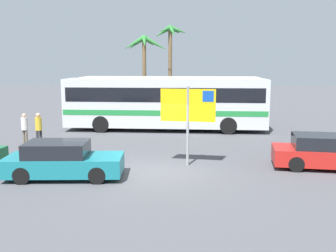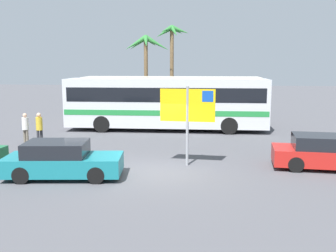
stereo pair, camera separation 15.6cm
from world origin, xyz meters
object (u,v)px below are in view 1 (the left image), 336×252
bus_front_coach (165,101)px  pedestrian_crossing_lot (39,127)px  ferry_sign (189,108)px  pedestrian_by_bus (25,127)px  car_teal (63,161)px  bus_rear_coach (170,97)px  car_red (327,152)px

bus_front_coach → pedestrian_crossing_lot: 7.95m
ferry_sign → pedestrian_by_bus: size_ratio=1.98×
car_teal → bus_rear_coach: bearing=73.3°
car_teal → pedestrian_crossing_lot: (-3.05, 5.23, 0.35)m
ferry_sign → car_red: bearing=5.1°
ferry_sign → car_red: 5.69m
pedestrian_by_bus → car_red: bearing=-80.5°
bus_rear_coach → pedestrian_crossing_lot: size_ratio=7.27×
bus_front_coach → car_teal: (-2.83, -10.52, -1.15)m
car_red → pedestrian_by_bus: size_ratio=2.72×
car_red → pedestrian_by_bus: (-13.79, 3.37, 0.31)m
bus_rear_coach → pedestrian_crossing_lot: bus_rear_coach is taller
bus_front_coach → ferry_sign: ferry_sign is taller
bus_front_coach → bus_rear_coach: same height
bus_front_coach → pedestrian_crossing_lot: bus_front_coach is taller
bus_rear_coach → car_red: bearing=-59.3°
car_teal → pedestrian_crossing_lot: pedestrian_crossing_lot is taller
pedestrian_by_bus → ferry_sign: bearing=-88.6°
pedestrian_by_bus → pedestrian_crossing_lot: bearing=-81.6°
pedestrian_crossing_lot → bus_front_coach: bearing=-96.7°
bus_rear_coach → pedestrian_crossing_lot: (-5.88, -8.79, -0.80)m
car_teal → pedestrian_by_bus: 6.69m
car_red → pedestrian_crossing_lot: size_ratio=2.62×
bus_front_coach → pedestrian_crossing_lot: size_ratio=7.27×
car_red → car_teal: 10.13m
car_red → pedestrian_by_bus: bearing=171.8°
bus_front_coach → car_red: bus_front_coach is taller
car_red → car_teal: size_ratio=1.02×
car_teal → pedestrian_crossing_lot: size_ratio=2.55×
bus_front_coach → pedestrian_by_bus: (-6.70, -5.07, -0.84)m
car_red → car_teal: (-9.92, -2.08, -0.00)m
ferry_sign → car_teal: size_ratio=0.75×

